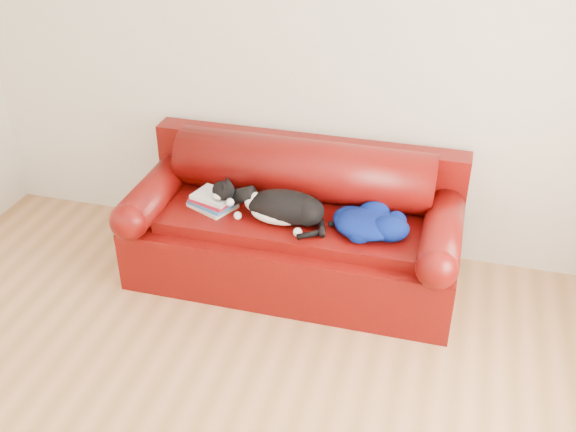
# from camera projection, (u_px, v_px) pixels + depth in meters

# --- Properties ---
(room_shell) EXTENTS (4.52, 4.02, 2.61)m
(room_shell) POSITION_uv_depth(u_px,v_px,m) (187.00, 140.00, 2.47)
(room_shell) COLOR beige
(room_shell) RESTS_ON ground
(sofa_base) EXTENTS (2.10, 0.90, 0.50)m
(sofa_base) POSITION_uv_depth(u_px,v_px,m) (294.00, 246.00, 4.42)
(sofa_base) COLOR #400204
(sofa_base) RESTS_ON ground
(sofa_back) EXTENTS (2.10, 1.01, 0.88)m
(sofa_back) POSITION_uv_depth(u_px,v_px,m) (303.00, 189.00, 4.47)
(sofa_back) COLOR #400204
(sofa_back) RESTS_ON ground
(book_stack) EXTENTS (0.34, 0.31, 0.10)m
(book_stack) POSITION_uv_depth(u_px,v_px,m) (213.00, 201.00, 4.32)
(book_stack) COLOR beige
(book_stack) RESTS_ON sofa_base
(cat) EXTENTS (0.68, 0.35, 0.25)m
(cat) POSITION_uv_depth(u_px,v_px,m) (283.00, 208.00, 4.14)
(cat) COLOR black
(cat) RESTS_ON sofa_base
(blanket) EXTENTS (0.50, 0.40, 0.15)m
(blanket) POSITION_uv_depth(u_px,v_px,m) (369.00, 222.00, 4.06)
(blanket) COLOR #020243
(blanket) RESTS_ON sofa_base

